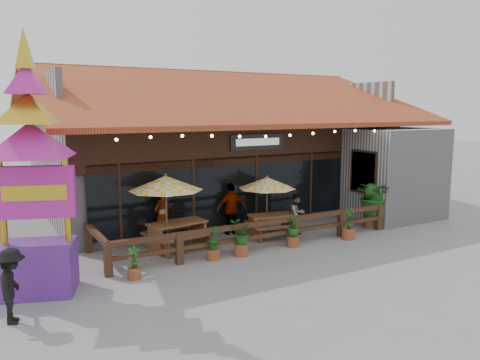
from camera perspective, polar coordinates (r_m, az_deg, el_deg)
ground at (r=16.15m, az=6.96°, el=-7.09°), size 100.00×100.00×0.00m
restaurant_building at (r=21.45m, az=-2.95°, el=2.85°), size 15.50×14.73×6.09m
patio_railing at (r=14.58m, az=0.46°, el=-6.25°), size 10.00×2.60×0.92m
umbrella_left at (r=14.41m, az=-9.04°, el=-0.42°), size 2.94×2.94×2.43m
umbrella_right at (r=16.06m, az=3.31°, el=-0.39°), size 2.14×2.14×2.12m
picnic_table_left at (r=14.88m, az=-7.63°, el=-6.14°), size 2.02×1.81×0.87m
picnic_table_right at (r=16.20m, az=3.95°, el=-5.08°), size 1.87×1.70×0.78m
thai_sign_tower at (r=11.75m, az=-24.15°, el=3.71°), size 3.12×3.12×6.63m
tropical_plant at (r=18.02m, az=15.80°, el=-1.96°), size 1.87×1.92×2.01m
diner_a at (r=15.31m, az=-9.41°, el=-4.39°), size 0.81×0.70×1.88m
diner_b at (r=16.37m, az=6.98°, el=-4.21°), size 0.84×0.72×1.48m
diner_c at (r=16.36m, az=-1.04°, el=-3.54°), size 1.13×0.64×1.82m
pedestrian at (r=10.83m, az=-26.06°, el=-11.52°), size 0.77×1.11×1.58m
planter_a at (r=12.57m, az=-12.77°, el=-10.09°), size 0.36×0.36×0.88m
planter_b at (r=13.76m, az=-3.32°, el=-7.94°), size 0.40×0.44×0.96m
planter_c at (r=14.07m, az=0.12°, el=-6.86°), size 0.72×0.64×1.07m
planter_d at (r=15.10m, az=6.49°, el=-6.25°), size 0.52×0.52×1.03m
planter_e at (r=16.27m, az=13.11°, el=-5.47°), size 0.45×0.45×1.09m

